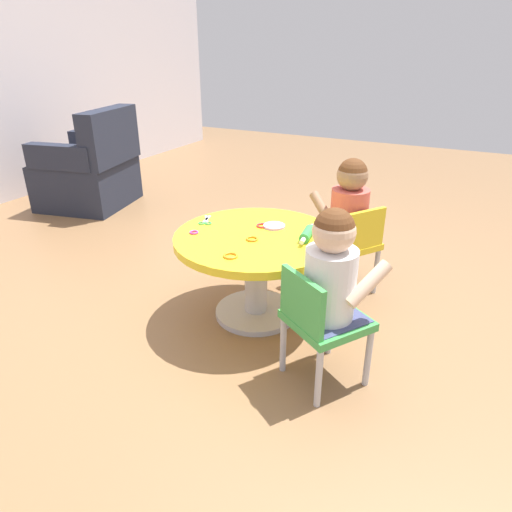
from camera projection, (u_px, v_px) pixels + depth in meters
ground_plane at (256, 314)px, 2.51m from camera, size 10.00×10.00×0.00m
craft_table at (256, 256)px, 2.36m from camera, size 0.83×0.83×0.47m
child_chair_left at (321, 321)px, 1.90m from camera, size 0.42×0.42×0.54m
seated_child_left at (332, 270)px, 1.82m from camera, size 0.44×0.41×0.51m
child_chair_right at (350, 244)px, 2.62m from camera, size 0.42×0.42×0.54m
seated_child_right at (349, 204)px, 2.55m from camera, size 0.42×0.44×0.51m
armchair_dark at (91, 171)px, 4.06m from camera, size 0.84×0.85×0.85m
rolling_pin at (307, 234)px, 2.26m from camera, size 0.23×0.07×0.05m
craft_scissors at (206, 221)px, 2.48m from camera, size 0.14×0.10×0.01m
playdough_blob_0 at (274, 226)px, 2.41m from camera, size 0.11×0.11×0.01m
cookie_cutter_0 at (194, 232)px, 2.33m from camera, size 0.05×0.05×0.01m
cookie_cutter_1 at (262, 226)px, 2.42m from camera, size 0.06×0.06×0.01m
cookie_cutter_2 at (252, 239)px, 2.26m from camera, size 0.06×0.06×0.01m
cookie_cutter_3 at (230, 256)px, 2.08m from camera, size 0.07×0.07×0.01m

